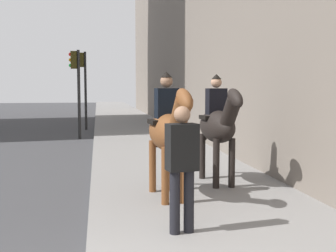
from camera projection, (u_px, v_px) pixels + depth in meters
mounted_horse_near at (168, 130)px, 7.26m from camera, size 2.15×0.71×2.23m
mounted_horse_far at (218, 124)px, 8.40m from camera, size 2.15×0.64×2.22m
pedestrian_greeting at (182, 161)px, 5.50m from camera, size 0.32×0.44×1.70m
traffic_light_near_curb at (76, 79)px, 16.85m from camera, size 0.20×0.44×3.61m
traffic_light_far_curb at (84, 78)px, 20.64m from camera, size 0.20×0.44×3.87m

